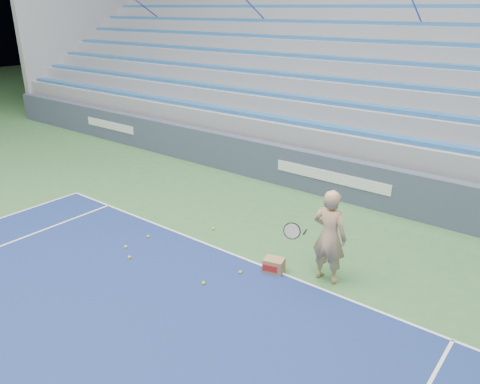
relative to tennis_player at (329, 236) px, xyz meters
name	(u,v)px	position (x,y,z in m)	size (l,w,h in m)	color
sponsor_barrier	(333,177)	(-1.80, 3.65, -0.33)	(30.00, 0.32, 1.10)	#3D465C
bleachers	(418,80)	(-1.80, 9.37, 1.48)	(31.00, 9.15, 7.30)	gray
tennis_player	(329,236)	(0.00, 0.00, 0.00)	(0.93, 0.83, 1.75)	tan
ball_box	(274,265)	(-0.89, -0.38, -0.74)	(0.42, 0.37, 0.27)	#987349
tennis_ball_0	(267,266)	(-1.09, -0.32, -0.84)	(0.07, 0.07, 0.07)	#C3D72C
tennis_ball_1	(148,236)	(-3.80, -0.90, -0.84)	(0.07, 0.07, 0.07)	#C3D72C
tennis_ball_2	(126,247)	(-3.81, -1.51, -0.84)	(0.07, 0.07, 0.07)	#C3D72C
tennis_ball_3	(130,257)	(-3.41, -1.74, -0.84)	(0.07, 0.07, 0.07)	#C3D72C
tennis_ball_4	(213,229)	(-2.95, 0.25, -0.84)	(0.07, 0.07, 0.07)	#C3D72C
tennis_ball_5	(204,283)	(-1.63, -1.52, -0.84)	(0.07, 0.07, 0.07)	#C3D72C
tennis_ball_6	(240,272)	(-1.34, -0.83, -0.84)	(0.07, 0.07, 0.07)	#C3D72C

